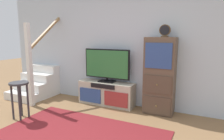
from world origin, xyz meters
The scene contains 8 objects.
back_wall centered at (0.00, 2.46, 1.35)m, with size 6.40×0.12×2.70m, color silver.
area_rug centered at (0.00, 0.60, 0.01)m, with size 2.60×1.80×0.01m, color maroon.
media_console centered at (-0.30, 2.19, 0.26)m, with size 1.27×0.38×0.52m.
television centered at (-0.30, 2.22, 0.90)m, with size 1.06×0.22×0.73m.
side_cabinet centered at (0.87, 2.20, 0.75)m, with size 0.58×0.38×1.51m.
desk_clock centered at (0.94, 2.19, 1.62)m, with size 0.21×0.08×0.23m.
staircase centered at (-2.24, 2.20, 0.37)m, with size 1.00×1.36×2.20m.
bar_stool_near centered at (-1.38, 0.80, 0.52)m, with size 0.34×0.34×0.70m.
Camera 1 is at (1.72, -1.65, 1.54)m, focal length 32.24 mm.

